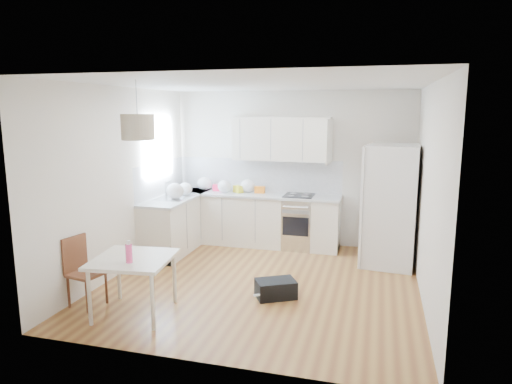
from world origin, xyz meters
TOP-DOWN VIEW (x-y plane):
  - floor at (0.00, 0.00)m, footprint 4.20×4.20m
  - ceiling at (0.00, 0.00)m, footprint 4.20×4.20m
  - wall_back at (0.00, 2.10)m, footprint 4.20×0.00m
  - wall_left at (-2.10, 0.00)m, footprint 0.00×4.20m
  - wall_right at (2.10, 0.00)m, footprint 0.00×4.20m
  - window_glassblock at (-2.09, 1.15)m, footprint 0.02×1.00m
  - cabinets_back at (-0.60, 1.80)m, footprint 3.00×0.60m
  - cabinets_left at (-1.80, 1.20)m, footprint 0.60×1.80m
  - counter_back at (-0.60, 1.80)m, footprint 3.02×0.64m
  - counter_left at (-1.80, 1.20)m, footprint 0.64×1.82m
  - backsplash_back at (-0.60, 2.09)m, footprint 3.00×0.01m
  - backsplash_left at (-2.09, 1.20)m, footprint 0.01×1.80m
  - upper_cabinets at (-0.15, 1.94)m, footprint 1.70×0.32m
  - range_oven at (0.20, 1.80)m, footprint 0.50×0.61m
  - sink at (-1.80, 1.15)m, footprint 0.50×0.80m
  - refrigerator at (1.72, 1.36)m, footprint 0.98×1.02m
  - dining_table at (-1.20, -1.30)m, footprint 0.96×0.96m
  - dining_chair at (-1.87, -1.26)m, footprint 0.43×0.43m
  - drink_bottle at (-1.14, -1.47)m, footprint 0.10×0.10m
  - gym_bag at (0.30, -0.41)m, footprint 0.59×0.52m
  - pendant_lamp at (-1.13, -1.17)m, footprint 0.43×0.43m
  - grocery_bag_a at (-1.58, 1.91)m, footprint 0.27×0.23m
  - grocery_bag_b at (-1.13, 1.75)m, footprint 0.25×0.21m
  - grocery_bag_c at (-0.74, 1.88)m, footprint 0.26×0.22m
  - grocery_bag_d at (-1.71, 1.34)m, footprint 0.24×0.21m
  - grocery_bag_e at (-1.73, 0.98)m, footprint 0.29×0.25m
  - snack_orange at (-0.51, 1.86)m, footprint 0.18×0.12m
  - snack_yellow at (-0.90, 1.82)m, footprint 0.21×0.20m
  - snack_red at (-1.30, 1.87)m, footprint 0.18×0.12m

SIDE VIEW (x-z plane):
  - floor at x=0.00m, z-range 0.00..0.00m
  - gym_bag at x=0.30m, z-range 0.00..0.23m
  - dining_chair at x=-1.87m, z-range 0.00..0.86m
  - cabinets_back at x=-0.60m, z-range 0.00..0.88m
  - cabinets_left at x=-1.80m, z-range 0.00..0.88m
  - range_oven at x=0.20m, z-range 0.00..0.88m
  - dining_table at x=-1.20m, z-range 0.27..0.96m
  - drink_bottle at x=-1.14m, z-range 0.69..0.94m
  - counter_back at x=-0.60m, z-range 0.88..0.92m
  - counter_left at x=-1.80m, z-range 0.88..0.92m
  - sink at x=-1.80m, z-range 0.84..0.99m
  - refrigerator at x=1.72m, z-range 0.00..1.85m
  - snack_red at x=-1.30m, z-range 0.92..1.04m
  - snack_orange at x=-0.51m, z-range 0.92..1.04m
  - snack_yellow at x=-0.90m, z-range 0.92..1.04m
  - grocery_bag_d at x=-1.71m, z-range 0.92..1.14m
  - grocery_bag_b at x=-1.13m, z-range 0.92..1.14m
  - grocery_bag_c at x=-0.74m, z-range 0.92..1.15m
  - grocery_bag_a at x=-1.58m, z-range 0.92..1.16m
  - grocery_bag_e at x=-1.73m, z-range 0.92..1.18m
  - backsplash_back at x=-0.60m, z-range 0.92..1.50m
  - backsplash_left at x=-2.09m, z-range 0.92..1.50m
  - wall_back at x=0.00m, z-range -0.75..3.45m
  - wall_left at x=-2.10m, z-range -0.75..3.45m
  - wall_right at x=2.10m, z-range -0.75..3.45m
  - window_glassblock at x=-2.09m, z-range 1.25..2.25m
  - upper_cabinets at x=-0.15m, z-range 1.50..2.25m
  - pendant_lamp at x=-1.13m, z-range 2.04..2.32m
  - ceiling at x=0.00m, z-range 2.70..2.70m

